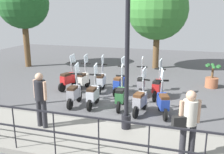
{
  "coord_description": "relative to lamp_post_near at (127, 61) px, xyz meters",
  "views": [
    {
      "loc": [
        -8.72,
        -2.19,
        3.36
      ],
      "look_at": [
        0.2,
        0.5,
        0.9
      ],
      "focal_mm": 40.0,
      "sensor_mm": 36.0,
      "label": 1
    }
  ],
  "objects": [
    {
      "name": "scooter_near_3",
      "position": [
        1.62,
        1.61,
        -1.6
      ],
      "size": [
        1.23,
        0.44,
        1.54
      ],
      "rotation": [
        0.0,
        0.0,
        0.03
      ],
      "color": "black",
      "rests_on": "ground_plane"
    },
    {
      "name": "scooter_far_4",
      "position": [
        3.38,
        2.76,
        -1.6
      ],
      "size": [
        1.23,
        0.44,
        1.54
      ],
      "rotation": [
        0.0,
        0.0,
        -0.07
      ],
      "color": "black",
      "rests_on": "ground_plane"
    },
    {
      "name": "pedestrian_with_bag",
      "position": [
        -1.05,
        -1.64,
        -1.0
      ],
      "size": [
        0.49,
        0.6,
        1.59
      ],
      "rotation": [
        0.0,
        0.0,
        0.43
      ],
      "color": "#28282D",
      "rests_on": "promenade_walkway"
    },
    {
      "name": "potted_palm",
      "position": [
        5.4,
        -2.68,
        -1.63
      ],
      "size": [
        1.06,
        0.66,
        1.05
      ],
      "color": "#9E5B3D",
      "rests_on": "ground_plane"
    },
    {
      "name": "scooter_far_5",
      "position": [
        3.24,
        3.41,
        -1.6
      ],
      "size": [
        1.2,
        0.54,
        1.54
      ],
      "rotation": [
        0.0,
        0.0,
        -0.3
      ],
      "color": "black",
      "rests_on": "ground_plane"
    },
    {
      "name": "scooter_far_2",
      "position": [
        3.27,
        1.07,
        -1.6
      ],
      "size": [
        1.23,
        0.46,
        1.54
      ],
      "rotation": [
        0.0,
        0.0,
        -0.16
      ],
      "color": "black",
      "rests_on": "ground_plane"
    },
    {
      "name": "pedestrian_distant",
      "position": [
        -0.6,
        2.32,
        -1.0
      ],
      "size": [
        0.4,
        0.47,
        1.59
      ],
      "rotation": [
        0.0,
        0.0,
        2.86
      ],
      "color": "#28282D",
      "rests_on": "promenade_walkway"
    },
    {
      "name": "scooter_far_0",
      "position": [
        3.23,
        -0.49,
        -1.6
      ],
      "size": [
        1.23,
        0.45,
        1.54
      ],
      "rotation": [
        0.0,
        0.0,
        -0.13
      ],
      "color": "black",
      "rests_on": "ground_plane"
    },
    {
      "name": "lamp_post_near",
      "position": [
        0.0,
        0.0,
        0.0
      ],
      "size": [
        0.26,
        0.9,
        4.35
      ],
      "color": "black",
      "rests_on": "promenade_walkway"
    },
    {
      "name": "scooter_near_2",
      "position": [
        1.75,
        0.63,
        -1.6
      ],
      "size": [
        1.23,
        0.44,
        1.54
      ],
      "rotation": [
        0.0,
        0.0,
        0.09
      ],
      "color": "black",
      "rests_on": "ground_plane"
    },
    {
      "name": "scooter_near_4",
      "position": [
        1.54,
        2.32,
        -1.6
      ],
      "size": [
        1.23,
        0.44,
        1.54
      ],
      "rotation": [
        0.0,
        0.0,
        0.03
      ],
      "color": "black",
      "rests_on": "ground_plane"
    },
    {
      "name": "scooter_far_1",
      "position": [
        3.44,
        0.21,
        -1.6
      ],
      "size": [
        1.23,
        0.44,
        1.54
      ],
      "rotation": [
        0.0,
        0.0,
        0.09
      ],
      "color": "black",
      "rests_on": "ground_plane"
    },
    {
      "name": "tree_large",
      "position": [
        6.85,
        7.98,
        1.72
      ],
      "size": [
        3.03,
        3.03,
        5.35
      ],
      "color": "brown",
      "rests_on": "ground_plane"
    },
    {
      "name": "scooter_near_0",
      "position": [
        1.54,
        -0.87,
        -1.6
      ],
      "size": [
        1.2,
        0.55,
        1.54
      ],
      "rotation": [
        0.0,
        0.0,
        0.31
      ],
      "color": "black",
      "rests_on": "ground_plane"
    },
    {
      "name": "tree_distant",
      "position": [
        8.67,
        0.28,
        1.36
      ],
      "size": [
        3.48,
        3.48,
        5.19
      ],
      "color": "brown",
      "rests_on": "ground_plane"
    },
    {
      "name": "ground_plane",
      "position": [
        2.4,
        0.7,
        -2.08
      ],
      "size": [
        28.0,
        28.0,
        0.0
      ],
      "primitive_type": "plane",
      "color": "#4C4C4F"
    },
    {
      "name": "scooter_near_1",
      "position": [
        1.49,
        -0.12,
        -1.6
      ],
      "size": [
        1.23,
        0.47,
        1.54
      ],
      "rotation": [
        0.0,
        0.0,
        -0.17
      ],
      "color": "black",
      "rests_on": "ground_plane"
    },
    {
      "name": "promenade_walkway",
      "position": [
        -0.75,
        0.7,
        -2.0
      ],
      "size": [
        2.2,
        20.0,
        0.15
      ],
      "color": "gray",
      "rests_on": "ground_plane"
    },
    {
      "name": "fence_railing",
      "position": [
        -1.8,
        0.7,
        -1.19
      ],
      "size": [
        0.04,
        16.03,
        1.07
      ],
      "color": "black",
      "rests_on": "promenade_walkway"
    },
    {
      "name": "scooter_far_3",
      "position": [
        3.42,
        1.93,
        -1.6
      ],
      "size": [
        1.23,
        0.44,
        1.54
      ],
      "rotation": [
        0.0,
        0.0,
        0.11
      ],
      "color": "black",
      "rests_on": "ground_plane"
    }
  ]
}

